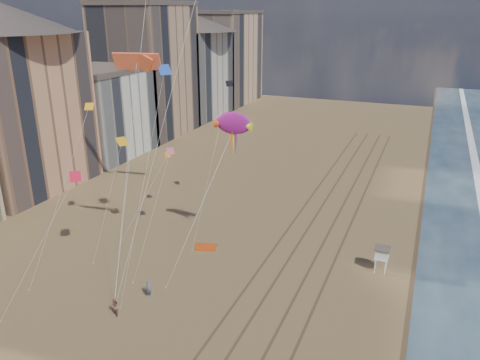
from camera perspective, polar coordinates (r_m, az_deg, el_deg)
name	(u,v)px	position (r m, az deg, el deg)	size (l,w,h in m)	color
wet_sand	(454,240)	(65.06, 24.63, -6.66)	(260.00, 260.00, 0.00)	#42301E
tracks	(306,251)	(57.17, 8.04, -8.60)	(7.68, 120.00, 0.01)	brown
buildings	(132,78)	(104.48, -13.06, 12.07)	(34.72, 131.35, 29.00)	#C6B284
lifeguard_stand	(382,254)	(53.81, 16.92, -8.57)	(1.62, 1.62, 2.92)	white
grounded_kite	(206,247)	(57.41, -4.21, -8.16)	(2.50, 1.59, 0.28)	#D94512
show_kite	(233,123)	(50.54, -0.83, 6.91)	(4.29, 5.27, 18.65)	#98177F
kite_flyer_a	(149,289)	(49.00, -11.07, -12.86)	(0.67, 0.44, 1.84)	slate
kite_flyer_b	(115,307)	(47.00, -15.03, -14.77)	(0.92, 0.72, 1.89)	#95614B
small_kites	(139,128)	(54.89, -12.26, 6.24)	(13.47, 19.42, 13.79)	red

